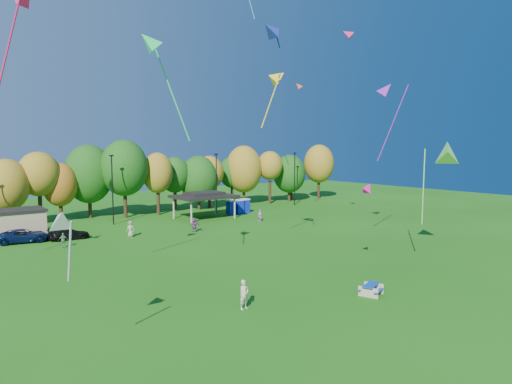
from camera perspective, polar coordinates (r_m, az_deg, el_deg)
ground at (r=28.29m, az=8.91°, el=-15.58°), size 160.00×160.00×0.00m
tree_line at (r=66.22m, az=-21.65°, el=1.63°), size 93.57×10.55×11.15m
lamp_posts at (r=62.00m, az=-17.51°, el=0.57°), size 64.50×0.25×9.09m
utility_building at (r=57.42m, az=-28.03°, el=-3.53°), size 6.30×4.30×3.25m
pavilion at (r=64.65m, az=-6.50°, el=-0.48°), size 8.20×6.20×3.77m
porta_potties at (r=69.22m, az=-2.20°, el=-1.81°), size 3.75×1.44×2.18m
picnic_table at (r=33.20m, az=14.19°, el=-11.63°), size 2.11×1.93×0.75m
kite_flyer at (r=29.46m, az=-1.50°, el=-12.68°), size 0.72×0.50×1.88m
car_c at (r=54.68m, az=-27.07°, el=-4.90°), size 5.52×3.27×1.44m
car_d at (r=54.34m, az=-22.35°, el=-4.86°), size 4.39×1.99×1.25m
far_person_0 at (r=53.51m, az=-15.43°, el=-4.48°), size 1.02×1.06×1.83m
far_person_1 at (r=55.11m, az=-7.72°, el=-4.12°), size 1.46×1.37×1.64m
far_person_3 at (r=50.20m, az=-22.97°, el=-5.58°), size 0.96×0.61×1.53m
far_person_5 at (r=62.08m, az=0.48°, el=-2.97°), size 0.49×0.64×1.60m
kite_0 at (r=42.30m, az=2.84°, el=14.10°), size 3.41×2.08×5.59m
kite_3 at (r=37.96m, az=1.83°, el=19.57°), size 2.85×1.42×4.62m
kite_5 at (r=32.11m, az=-13.26°, el=17.67°), size 4.32×2.03×7.40m
kite_9 at (r=50.34m, az=16.03°, el=12.12°), size 3.59×4.37×8.39m
kite_11 at (r=44.05m, az=22.78°, el=4.78°), size 4.79×3.56×7.98m
kite_12 at (r=37.15m, az=13.77°, el=0.52°), size 1.18×0.88×1.16m
kite_13 at (r=62.43m, az=5.29°, el=13.08°), size 1.53×1.51×1.21m
kite_14 at (r=22.05m, az=-23.15°, el=-3.15°), size 1.23×2.25×3.53m
kite_15 at (r=53.63m, az=11.31°, el=18.80°), size 1.88×1.93×1.56m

